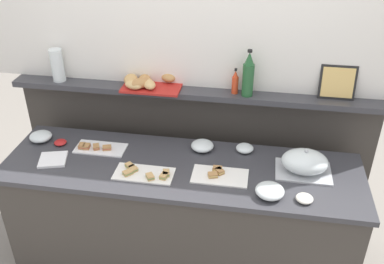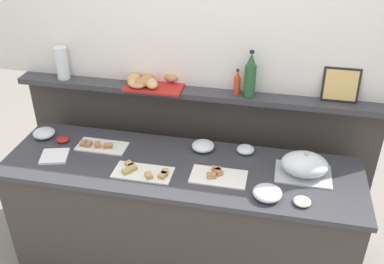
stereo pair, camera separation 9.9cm
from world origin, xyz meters
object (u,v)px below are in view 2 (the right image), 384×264
at_px(water_carafe, 62,63).
at_px(glass_bowl_small, 267,193).
at_px(glass_bowl_medium, 44,133).
at_px(sandwich_platter_side, 218,176).
at_px(glass_bowl_large, 203,146).
at_px(serving_cloche, 304,165).
at_px(sandwich_platter_front, 143,172).
at_px(condiment_bowl_dark, 63,139).
at_px(condiment_bowl_cream, 302,201).
at_px(napkin_stack, 54,156).
at_px(framed_picture, 341,85).
at_px(hot_sauce_bottle, 237,83).
at_px(wine_bottle_green, 250,76).
at_px(bread_basket, 149,81).
at_px(sandwich_platter_rear, 100,146).
at_px(glass_bowl_extra, 245,150).

bearing_deg(water_carafe, glass_bowl_small, -22.75).
xyz_separation_m(glass_bowl_medium, water_carafe, (0.06, 0.29, 0.42)).
xyz_separation_m(sandwich_platter_side, glass_bowl_large, (-0.15, 0.28, 0.02)).
bearing_deg(serving_cloche, sandwich_platter_front, -168.96).
bearing_deg(glass_bowl_small, glass_bowl_large, 137.44).
distance_m(sandwich_platter_front, condiment_bowl_dark, 0.70).
bearing_deg(condiment_bowl_cream, water_carafe, 159.16).
height_order(sandwich_platter_front, water_carafe, water_carafe).
distance_m(condiment_bowl_dark, napkin_stack, 0.20).
distance_m(napkin_stack, framed_picture, 1.90).
distance_m(glass_bowl_large, hot_sauce_bottle, 0.48).
relative_size(glass_bowl_medium, napkin_stack, 0.89).
distance_m(hot_sauce_bottle, wine_bottle_green, 0.11).
bearing_deg(framed_picture, condiment_bowl_dark, -168.90).
xyz_separation_m(serving_cloche, bread_basket, (-1.08, 0.36, 0.29)).
xyz_separation_m(glass_bowl_medium, hot_sauce_bottle, (1.30, 0.29, 0.38)).
xyz_separation_m(condiment_bowl_cream, wine_bottle_green, (-0.38, 0.63, 0.45)).
bearing_deg(glass_bowl_small, water_carafe, 157.25).
relative_size(hot_sauce_bottle, framed_picture, 0.76).
bearing_deg(sandwich_platter_rear, hot_sauce_bottle, 21.03).
distance_m(glass_bowl_extra, hot_sauce_bottle, 0.44).
relative_size(sandwich_platter_side, glass_bowl_small, 2.04).
bearing_deg(glass_bowl_small, bread_basket, 144.29).
bearing_deg(glass_bowl_extra, water_carafe, 171.83).
relative_size(sandwich_platter_rear, glass_bowl_extra, 2.89).
height_order(glass_bowl_medium, hot_sauce_bottle, hot_sauce_bottle).
xyz_separation_m(serving_cloche, glass_bowl_extra, (-0.37, 0.18, -0.05)).
distance_m(glass_bowl_extra, bread_basket, 0.80).
height_order(wine_bottle_green, water_carafe, wine_bottle_green).
bearing_deg(glass_bowl_extra, condiment_bowl_dark, -174.37).
height_order(glass_bowl_large, framed_picture, framed_picture).
bearing_deg(sandwich_platter_side, wine_bottle_green, 76.08).
relative_size(glass_bowl_medium, bread_basket, 0.37).
bearing_deg(bread_basket, glass_bowl_medium, -158.21).
distance_m(glass_bowl_medium, condiment_bowl_cream, 1.81).
distance_m(sandwich_platter_side, framed_picture, 0.98).
bearing_deg(glass_bowl_extra, wine_bottle_green, 95.25).
distance_m(glass_bowl_extra, framed_picture, 0.73).
relative_size(glass_bowl_large, condiment_bowl_dark, 1.81).
bearing_deg(condiment_bowl_cream, framed_picture, 74.55).
relative_size(sandwich_platter_front, serving_cloche, 1.08).
relative_size(condiment_bowl_dark, framed_picture, 0.36).
height_order(sandwich_platter_rear, bread_basket, bread_basket).
bearing_deg(framed_picture, glass_bowl_large, -162.92).
xyz_separation_m(sandwich_platter_rear, water_carafe, (-0.37, 0.33, 0.43)).
bearing_deg(sandwich_platter_front, condiment_bowl_dark, 159.62).
relative_size(glass_bowl_extra, hot_sauce_bottle, 0.67).
relative_size(glass_bowl_small, napkin_stack, 0.99).
relative_size(condiment_bowl_cream, hot_sauce_bottle, 0.56).
relative_size(bread_basket, water_carafe, 1.78).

